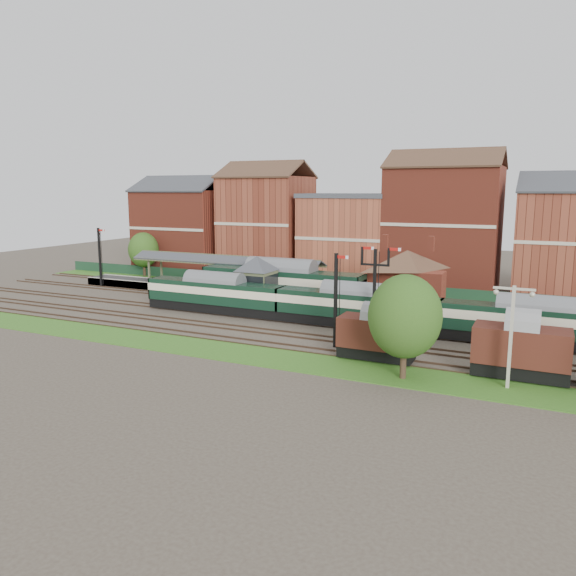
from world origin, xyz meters
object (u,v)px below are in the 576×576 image
at_px(signal_box, 257,282).
at_px(platform_railcar, 281,283).
at_px(dmu_train, 356,306).
at_px(goods_van_a, 377,335).
at_px(semaphore_bracket, 375,287).

bearing_deg(signal_box, platform_railcar, 66.71).
relative_size(dmu_train, goods_van_a, 8.18).
distance_m(semaphore_bracket, platform_railcar, 16.47).
relative_size(semaphore_bracket, dmu_train, 0.17).
height_order(semaphore_bracket, dmu_train, semaphore_bracket).
bearing_deg(dmu_train, goods_van_a, -62.61).
relative_size(signal_box, semaphore_bracket, 0.73).
distance_m(platform_railcar, goods_van_a, 22.12).
bearing_deg(dmu_train, signal_box, 165.43).
bearing_deg(platform_railcar, dmu_train, -30.34).
bearing_deg(goods_van_a, semaphore_bracket, 108.15).
distance_m(signal_box, platform_railcar, 3.59).
height_order(signal_box, dmu_train, signal_box).
distance_m(signal_box, goods_van_a, 21.12).
bearing_deg(goods_van_a, signal_box, 144.49).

